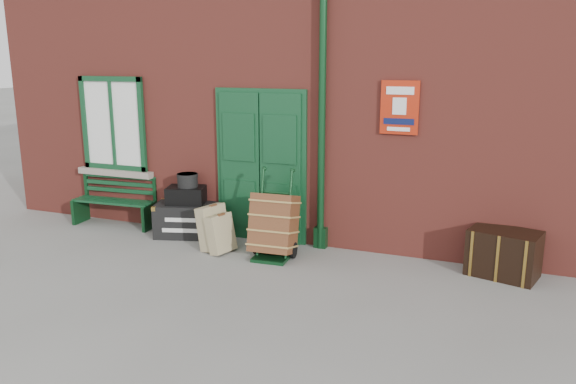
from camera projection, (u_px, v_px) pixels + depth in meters
The scene contains 10 objects.
ground at pixel (236, 276), 7.08m from camera, with size 80.00×80.00×0.00m, color gray.
station_building at pixel (323, 89), 9.74m from camera, with size 10.30×4.30×4.36m.
bench at pixel (116, 199), 9.18m from camera, with size 1.39×0.51×0.85m.
houdini_trunk at pixel (190, 219), 8.65m from camera, with size 1.03×0.56×0.51m, color black.
strongbox at pixel (186, 195), 8.58m from camera, with size 0.56×0.41×0.26m, color black.
hatbox at pixel (188, 180), 8.52m from camera, with size 0.31×0.31×0.21m, color black.
suitcase_back at pixel (213, 227), 8.03m from camera, with size 0.18×0.45×0.62m, color tan.
suitcase_front at pixel (221, 233), 7.89m from camera, with size 0.16×0.40×0.54m, color tan.
porter_trolley at pixel (274, 225), 7.66m from camera, with size 0.62×0.66×1.20m.
dark_trunk at pixel (504, 253), 7.03m from camera, with size 0.82×0.54×0.59m, color black.
Camera 1 is at (3.03, -5.94, 2.68)m, focal length 35.00 mm.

